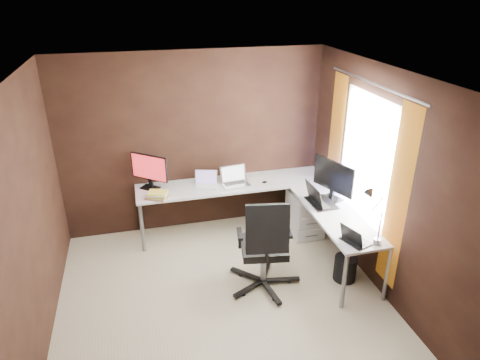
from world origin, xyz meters
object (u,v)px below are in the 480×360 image
(drawer_pedestal, at_px, (305,214))
(laptop_black_big, at_px, (319,200))
(monitor_right, at_px, (334,178))
(book_stack, at_px, (158,195))
(laptop_black_small, at_px, (354,239))
(desk_lamp, at_px, (373,210))
(laptop_white, at_px, (206,183))
(laptop_silver, at_px, (235,180))
(office_chair, at_px, (264,262))
(monitor_left, at_px, (149,170))
(wastebasket, at_px, (345,268))

(drawer_pedestal, relative_size, laptop_black_big, 1.40)
(monitor_right, xyz_separation_m, book_stack, (-2.16, 0.59, -0.26))
(laptop_black_small, bearing_deg, desk_lamp, -116.30)
(book_stack, bearing_deg, desk_lamp, -37.00)
(book_stack, bearing_deg, laptop_white, 17.20)
(drawer_pedestal, relative_size, book_stack, 1.78)
(laptop_black_big, xyz_separation_m, laptop_black_small, (0.01, -0.91, -0.01))
(drawer_pedestal, distance_m, laptop_silver, 1.11)
(office_chair, bearing_deg, desk_lamp, -13.04)
(desk_lamp, bearing_deg, drawer_pedestal, 90.08)
(office_chair, bearing_deg, monitor_left, 137.55)
(laptop_silver, bearing_deg, office_chair, -94.78)
(book_stack, bearing_deg, wastebasket, -31.50)
(wastebasket, bearing_deg, drawer_pedestal, 93.61)
(laptop_black_big, xyz_separation_m, wastebasket, (0.13, -0.60, -0.63))
(laptop_black_small, distance_m, desk_lamp, 0.38)
(monitor_right, xyz_separation_m, laptop_white, (-1.49, 0.79, -0.25))
(laptop_silver, height_order, office_chair, office_chair)
(laptop_black_big, height_order, office_chair, office_chair)
(drawer_pedestal, xyz_separation_m, laptop_silver, (-0.94, 0.33, 0.48))
(laptop_white, bearing_deg, drawer_pedestal, 1.00)
(desk_lamp, bearing_deg, book_stack, 138.55)
(laptop_white, distance_m, laptop_silver, 0.40)
(office_chair, height_order, wastebasket, office_chair)
(drawer_pedestal, bearing_deg, laptop_black_big, -96.49)
(book_stack, relative_size, office_chair, 0.28)
(drawer_pedestal, relative_size, monitor_left, 1.25)
(laptop_black_small, distance_m, office_chair, 1.05)
(desk_lamp, bearing_deg, monitor_right, 82.91)
(monitor_left, height_order, laptop_black_big, monitor_left)
(laptop_silver, height_order, laptop_black_small, laptop_silver)
(drawer_pedestal, distance_m, wastebasket, 1.12)
(desk_lamp, height_order, wastebasket, desk_lamp)
(laptop_black_small, xyz_separation_m, book_stack, (-1.95, 1.57, -0.00))
(laptop_white, height_order, laptop_silver, laptop_silver)
(laptop_white, height_order, laptop_black_small, laptop_white)
(monitor_left, height_order, laptop_white, monitor_left)
(drawer_pedestal, distance_m, laptop_white, 1.46)
(book_stack, bearing_deg, laptop_black_small, -38.88)
(laptop_black_big, bearing_deg, wastebasket, -170.53)
(monitor_right, height_order, desk_lamp, desk_lamp)
(laptop_silver, bearing_deg, laptop_white, 168.93)
(monitor_right, distance_m, laptop_silver, 1.36)
(monitor_right, relative_size, laptop_silver, 1.55)
(monitor_right, distance_m, laptop_black_small, 1.04)
(book_stack, distance_m, wastebasket, 2.51)
(monitor_left, relative_size, laptop_black_big, 1.12)
(book_stack, xyz_separation_m, office_chair, (1.08, -1.16, -0.42))
(wastebasket, bearing_deg, laptop_black_small, -111.72)
(laptop_black_small, xyz_separation_m, office_chair, (-0.87, 0.41, -0.43))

